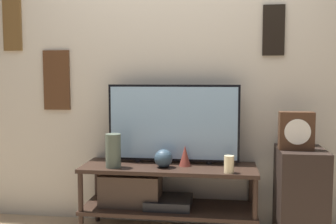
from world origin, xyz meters
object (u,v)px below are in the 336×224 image
(vase_round_glass, at_px, (163,158))
(vase_slim_bronze, at_px, (185,156))
(vase_tall_ceramic, at_px, (113,151))
(candle_jar, at_px, (229,164))
(television, at_px, (173,123))
(mantel_clock, at_px, (296,131))

(vase_round_glass, relative_size, vase_slim_bronze, 0.87)
(vase_tall_ceramic, xyz_separation_m, vase_round_glass, (0.38, 0.05, -0.06))
(vase_tall_ceramic, distance_m, candle_jar, 0.89)
(vase_round_glass, bearing_deg, television, 71.23)
(vase_tall_ceramic, distance_m, vase_round_glass, 0.39)
(mantel_clock, bearing_deg, vase_tall_ceramic, -176.94)
(vase_round_glass, relative_size, candle_jar, 1.11)
(vase_round_glass, height_order, mantel_clock, mantel_clock)
(television, bearing_deg, vase_tall_ceramic, -153.95)
(vase_slim_bronze, bearing_deg, mantel_clock, -3.37)
(television, xyz_separation_m, vase_slim_bronze, (0.10, -0.09, -0.25))
(vase_round_glass, distance_m, mantel_clock, 1.02)
(vase_slim_bronze, bearing_deg, vase_round_glass, -156.10)
(candle_jar, bearing_deg, vase_tall_ceramic, 176.32)
(vase_tall_ceramic, bearing_deg, vase_round_glass, 7.60)
(television, xyz_separation_m, vase_tall_ceramic, (-0.44, -0.22, -0.20))
(vase_tall_ceramic, relative_size, vase_round_glass, 1.85)
(vase_tall_ceramic, relative_size, mantel_clock, 0.92)
(television, distance_m, vase_round_glass, 0.31)
(vase_tall_ceramic, height_order, vase_round_glass, vase_tall_ceramic)
(television, relative_size, vase_slim_bronze, 6.56)
(television, relative_size, mantel_clock, 3.75)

